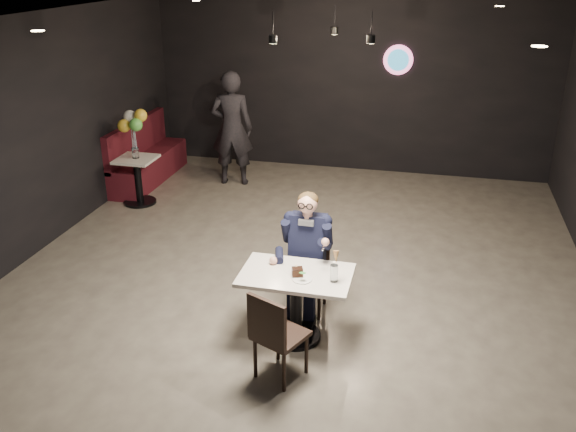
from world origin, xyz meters
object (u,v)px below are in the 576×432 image
(main_table, at_px, (296,306))
(seated_man, at_px, (307,252))
(sundae_glass, at_px, (334,273))
(passerby, at_px, (232,128))
(booth_bench, at_px, (148,152))
(balloon_vase, at_px, (135,153))
(side_table, at_px, (138,182))
(chair_far, at_px, (307,273))
(chair_near, at_px, (281,333))

(main_table, bearing_deg, seated_man, 90.00)
(sundae_glass, bearing_deg, main_table, 170.30)
(passerby, bearing_deg, sundae_glass, 109.87)
(seated_man, relative_size, booth_bench, 0.69)
(main_table, relative_size, balloon_vase, 6.76)
(main_table, height_order, passerby, passerby)
(side_table, bearing_deg, main_table, -43.11)
(chair_far, relative_size, passerby, 0.48)
(booth_bench, relative_size, balloon_vase, 12.87)
(chair_far, distance_m, balloon_vase, 4.08)
(chair_far, xyz_separation_m, sundae_glass, (0.39, -0.62, 0.38))
(chair_near, bearing_deg, main_table, 114.34)
(chair_far, distance_m, side_table, 4.07)
(side_table, bearing_deg, booth_bench, 106.70)
(chair_near, relative_size, seated_man, 0.64)
(side_table, bearing_deg, seated_man, -37.44)
(chair_near, distance_m, seated_man, 1.20)
(sundae_glass, distance_m, side_table, 4.78)
(seated_man, bearing_deg, chair_near, -90.00)
(chair_near, relative_size, booth_bench, 0.44)
(seated_man, distance_m, passerby, 4.26)
(chair_near, height_order, balloon_vase, chair_near)
(balloon_vase, bearing_deg, passerby, 47.13)
(sundae_glass, relative_size, booth_bench, 0.08)
(side_table, height_order, passerby, passerby)
(sundae_glass, bearing_deg, seated_man, 122.16)
(seated_man, xyz_separation_m, booth_bench, (-3.53, 3.47, -0.20))
(main_table, relative_size, seated_man, 0.76)
(sundae_glass, bearing_deg, side_table, 139.50)
(booth_bench, xyz_separation_m, side_table, (0.30, -1.00, -0.16))
(balloon_vase, bearing_deg, main_table, -43.11)
(chair_near, distance_m, balloon_vase, 4.88)
(main_table, xyz_separation_m, sundae_glass, (0.39, -0.07, 0.46))
(main_table, height_order, seated_man, seated_man)
(booth_bench, bearing_deg, sundae_glass, -46.23)
(chair_near, distance_m, booth_bench, 5.83)
(passerby, bearing_deg, balloon_vase, 37.41)
(chair_near, xyz_separation_m, passerby, (-2.07, 4.89, 0.50))
(chair_far, distance_m, chair_near, 1.17)
(main_table, bearing_deg, sundae_glass, -9.70)
(booth_bench, bearing_deg, chair_far, -44.54)
(balloon_vase, distance_m, passerby, 1.70)
(chair_far, xyz_separation_m, chair_near, (0.00, -1.17, 0.00))
(main_table, xyz_separation_m, seated_man, (0.00, 0.55, 0.34))
(side_table, bearing_deg, passerby, 47.13)
(chair_near, xyz_separation_m, sundae_glass, (0.39, 0.56, 0.38))
(booth_bench, relative_size, side_table, 2.90)
(sundae_glass, distance_m, booth_bench, 5.67)
(chair_near, xyz_separation_m, side_table, (-3.23, 3.65, -0.10))
(balloon_vase, bearing_deg, seated_man, -37.44)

